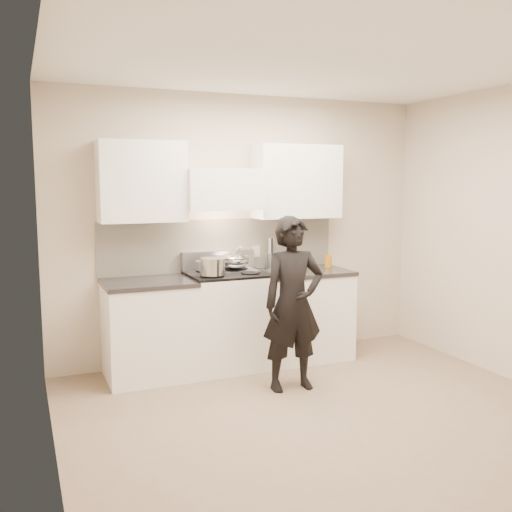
{
  "coord_description": "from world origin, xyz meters",
  "views": [
    {
      "loc": [
        -2.16,
        -3.74,
        1.82
      ],
      "look_at": [
        -0.15,
        1.05,
        1.15
      ],
      "focal_mm": 40.0,
      "sensor_mm": 36.0,
      "label": 1
    }
  ],
  "objects_px": {
    "utensil_crock": "(272,259)",
    "wok": "(234,261)",
    "stove": "(228,320)",
    "counter_right": "(303,314)",
    "person": "(293,304)"
  },
  "relations": [
    {
      "from": "stove",
      "to": "wok",
      "type": "height_order",
      "value": "wok"
    },
    {
      "from": "counter_right",
      "to": "utensil_crock",
      "type": "height_order",
      "value": "utensil_crock"
    },
    {
      "from": "utensil_crock",
      "to": "wok",
      "type": "bearing_deg",
      "value": -167.46
    },
    {
      "from": "stove",
      "to": "person",
      "type": "height_order",
      "value": "person"
    },
    {
      "from": "stove",
      "to": "utensil_crock",
      "type": "height_order",
      "value": "utensil_crock"
    },
    {
      "from": "wok",
      "to": "stove",
      "type": "bearing_deg",
      "value": -135.5
    },
    {
      "from": "counter_right",
      "to": "stove",
      "type": "bearing_deg",
      "value": -180.0
    },
    {
      "from": "stove",
      "to": "counter_right",
      "type": "distance_m",
      "value": 0.83
    },
    {
      "from": "person",
      "to": "utensil_crock",
      "type": "bearing_deg",
      "value": 79.16
    },
    {
      "from": "counter_right",
      "to": "utensil_crock",
      "type": "relative_size",
      "value": 2.83
    },
    {
      "from": "stove",
      "to": "utensil_crock",
      "type": "bearing_deg",
      "value": 20.1
    },
    {
      "from": "counter_right",
      "to": "wok",
      "type": "xyz_separation_m",
      "value": [
        -0.72,
        0.11,
        0.58
      ]
    },
    {
      "from": "person",
      "to": "stove",
      "type": "bearing_deg",
      "value": 115.3
    },
    {
      "from": "stove",
      "to": "wok",
      "type": "relative_size",
      "value": 2.49
    },
    {
      "from": "stove",
      "to": "counter_right",
      "type": "xyz_separation_m",
      "value": [
        0.83,
        0.0,
        -0.01
      ]
    }
  ]
}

